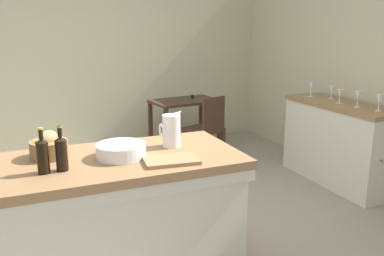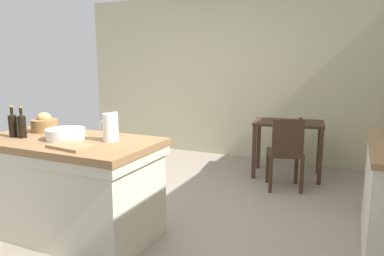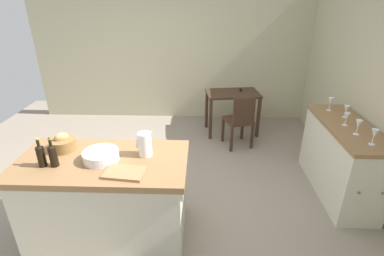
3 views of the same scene
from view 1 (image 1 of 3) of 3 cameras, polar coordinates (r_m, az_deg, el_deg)
ground_plane at (r=3.81m, az=-5.92°, el=-12.93°), size 6.76×6.76×0.00m
wall_back at (r=5.95m, az=-13.75°, el=9.57°), size 5.32×0.12×2.60m
wall_right at (r=4.85m, az=24.75°, el=7.75°), size 0.12×5.20×2.60m
island_table at (r=2.92m, az=-9.70°, el=-11.59°), size 1.62×0.85×0.88m
side_cabinet at (r=4.83m, az=20.05°, el=-1.99°), size 0.52×1.41×0.92m
writing_desk at (r=5.59m, az=-1.02°, el=2.75°), size 0.96×0.67×0.80m
wooden_chair at (r=5.15m, az=2.11°, el=0.04°), size 0.51×0.51×0.89m
pitcher at (r=2.94m, az=-2.94°, el=-0.33°), size 0.17×0.13×0.28m
wash_bowl at (r=2.75m, az=-10.00°, el=-3.16°), size 0.33×0.33×0.09m
bread_basket at (r=2.86m, az=-19.54°, el=-2.63°), size 0.25×0.25×0.19m
cutting_board at (r=2.63m, az=-2.99°, el=-4.56°), size 0.37×0.26×0.02m
wine_bottle_dark at (r=2.56m, az=-17.97°, el=-3.33°), size 0.07×0.07×0.28m
wine_bottle_amber at (r=2.55m, az=-20.34°, el=-3.61°), size 0.07×0.07×0.28m
wine_glass_far_left at (r=4.39m, az=24.94°, el=3.67°), size 0.07×0.07×0.17m
wine_glass_left at (r=4.52m, az=22.39°, el=4.18°), size 0.07×0.07×0.17m
wine_glass_middle at (r=4.68m, az=20.16°, el=4.57°), size 0.07×0.07×0.15m
wine_glass_right at (r=4.93m, az=19.14°, el=5.07°), size 0.07×0.07×0.15m
wine_glass_far_right at (r=5.03m, az=16.51°, el=5.62°), size 0.07×0.07×0.17m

